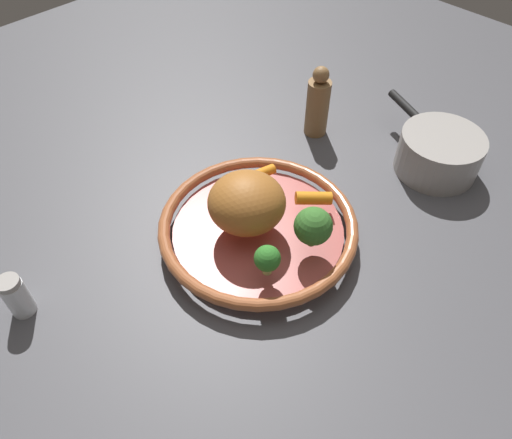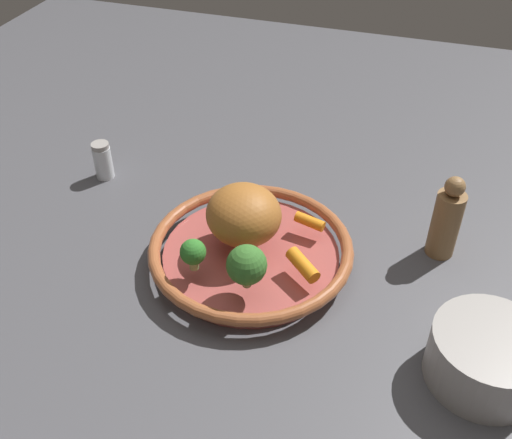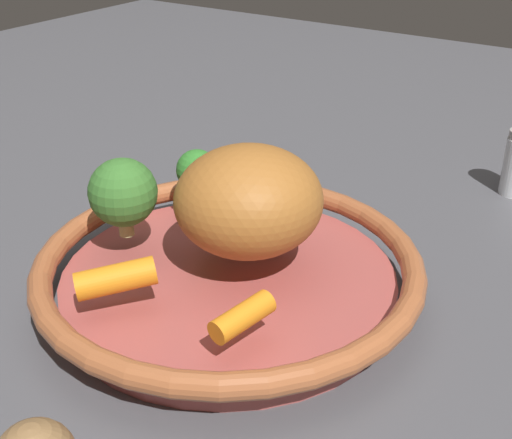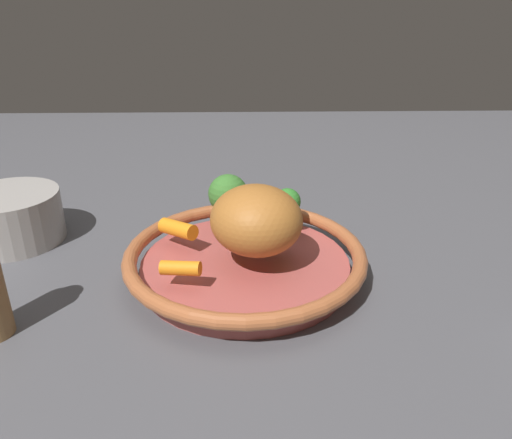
% 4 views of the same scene
% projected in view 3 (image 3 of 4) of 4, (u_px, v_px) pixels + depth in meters
% --- Properties ---
extents(ground_plane, '(2.03, 2.03, 0.00)m').
position_uv_depth(ground_plane, '(229.00, 296.00, 0.59)').
color(ground_plane, '#4C4C51').
extents(serving_bowl, '(0.33, 0.33, 0.04)m').
position_uv_depth(serving_bowl, '(229.00, 273.00, 0.58)').
color(serving_bowl, '#A84C47').
rests_on(serving_bowl, ground_plane).
extents(roast_chicken_piece, '(0.17, 0.17, 0.09)m').
position_uv_depth(roast_chicken_piece, '(249.00, 201.00, 0.55)').
color(roast_chicken_piece, '#A76429').
rests_on(roast_chicken_piece, serving_bowl).
extents(baby_carrot_left, '(0.06, 0.06, 0.03)m').
position_uv_depth(baby_carrot_left, '(116.00, 278.00, 0.51)').
color(baby_carrot_left, orange).
rests_on(baby_carrot_left, serving_bowl).
extents(baby_carrot_center, '(0.05, 0.03, 0.02)m').
position_uv_depth(baby_carrot_center, '(242.00, 317.00, 0.47)').
color(baby_carrot_center, orange).
rests_on(baby_carrot_center, serving_bowl).
extents(broccoli_floret_mid, '(0.04, 0.04, 0.05)m').
position_uv_depth(broccoli_floret_mid, '(197.00, 171.00, 0.64)').
color(broccoli_floret_mid, '#95AC66').
rests_on(broccoli_floret_mid, serving_bowl).
extents(broccoli_floret_large, '(0.06, 0.06, 0.07)m').
position_uv_depth(broccoli_floret_large, '(123.00, 193.00, 0.58)').
color(broccoli_floret_large, '#9BA666').
rests_on(broccoli_floret_large, serving_bowl).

